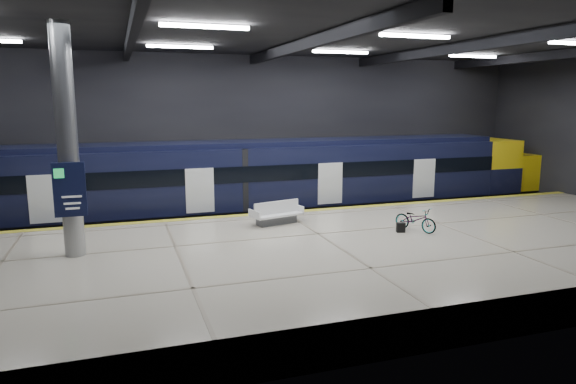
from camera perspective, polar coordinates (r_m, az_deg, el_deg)
name	(u,v)px	position (r m, az deg, el deg)	size (l,w,h in m)	color
ground	(308,255)	(19.51, 2.23, -7.06)	(30.00, 30.00, 0.00)	black
room_shell	(309,102)	(18.65, 2.34, 9.98)	(30.10, 16.10, 8.05)	black
platform	(335,261)	(17.14, 5.22, -7.62)	(30.00, 11.00, 1.10)	beige
safety_strip	(285,212)	(21.74, -0.31, -2.25)	(30.00, 0.40, 0.01)	gold
rails	(267,221)	(24.53, -2.32, -3.28)	(30.00, 1.52, 0.16)	gray
train	(295,179)	(24.57, 0.83, 1.45)	(29.40, 2.84, 3.79)	black
bench	(277,216)	(19.65, -1.28, -2.67)	(2.15, 1.31, 0.89)	#595B60
bicycle	(416,219)	(19.13, 13.99, -2.95)	(0.58, 1.65, 0.87)	#99999E
pannier_bag	(401,227)	(18.88, 12.42, -3.87)	(0.30, 0.18, 0.35)	black
info_column	(68,145)	(16.51, -23.30, 4.79)	(0.90, 0.78, 6.90)	#9EA0A5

